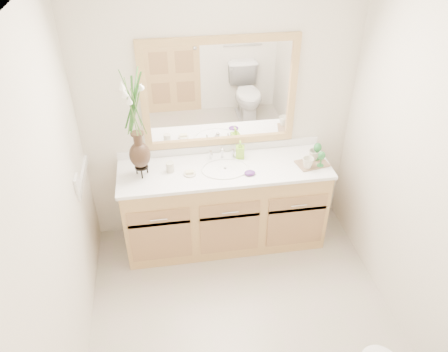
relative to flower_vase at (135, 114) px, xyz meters
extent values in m
plane|color=#BAAD9F|center=(0.70, -1.02, -1.40)|extent=(2.60, 2.60, 0.00)
cube|color=white|center=(0.70, -1.02, 1.00)|extent=(2.40, 2.60, 0.02)
cube|color=silver|center=(0.70, 0.28, -0.20)|extent=(2.40, 0.02, 2.40)
cube|color=silver|center=(-0.50, -1.02, -0.20)|extent=(0.02, 2.60, 2.40)
cube|color=silver|center=(1.90, -1.02, -0.20)|extent=(0.02, 2.60, 2.40)
cube|color=tan|center=(0.70, 0.00, -1.00)|extent=(1.80, 0.55, 0.80)
cube|color=white|center=(0.70, 0.00, -0.59)|extent=(1.84, 0.57, 0.03)
ellipsoid|color=white|center=(0.70, -0.02, -0.63)|extent=(0.38, 0.30, 0.12)
cylinder|color=silver|center=(0.70, 0.16, -0.52)|extent=(0.02, 0.02, 0.11)
cylinder|color=silver|center=(0.60, 0.16, -0.53)|extent=(0.02, 0.02, 0.08)
cylinder|color=silver|center=(0.80, 0.16, -0.53)|extent=(0.02, 0.02, 0.08)
cube|color=white|center=(0.70, 0.26, 0.00)|extent=(1.20, 0.01, 0.85)
cube|color=tan|center=(0.70, 0.26, 0.46)|extent=(1.32, 0.04, 0.06)
cube|color=tan|center=(0.70, 0.26, -0.45)|extent=(1.32, 0.04, 0.06)
cube|color=tan|center=(0.07, 0.26, 0.00)|extent=(0.06, 0.04, 0.85)
cube|color=tan|center=(1.33, 0.26, 0.00)|extent=(0.06, 0.04, 0.85)
cube|color=white|center=(-0.48, -0.25, -0.42)|extent=(0.02, 0.12, 0.12)
cylinder|color=black|center=(0.00, 0.00, -0.49)|extent=(0.11, 0.11, 0.01)
ellipsoid|color=black|center=(0.00, 0.00, -0.37)|extent=(0.17, 0.17, 0.22)
cylinder|color=black|center=(0.00, 0.00, -0.23)|extent=(0.07, 0.07, 0.10)
cylinder|color=#4C7A33|center=(0.00, 0.00, 0.04)|extent=(0.06, 0.06, 0.41)
cylinder|color=beige|center=(0.24, 0.02, -0.53)|extent=(0.07, 0.07, 0.09)
cylinder|color=beige|center=(0.40, -0.06, -0.56)|extent=(0.11, 0.11, 0.01)
cube|color=beige|center=(0.40, -0.06, -0.55)|extent=(0.06, 0.04, 0.02)
imported|color=#8ACD30|center=(0.87, 0.14, -0.49)|extent=(0.08, 0.08, 0.15)
ellipsoid|color=#502570|center=(0.90, -0.14, -0.55)|extent=(0.12, 0.11, 0.03)
cube|color=brown|center=(1.47, -0.07, -0.56)|extent=(0.29, 0.22, 0.01)
imported|color=beige|center=(1.41, -0.12, -0.51)|extent=(0.11, 0.10, 0.10)
imported|color=beige|center=(1.50, -0.01, -0.51)|extent=(0.11, 0.11, 0.10)
cylinder|color=#257031|center=(1.52, -0.12, -0.55)|extent=(0.06, 0.06, 0.01)
cylinder|color=#257031|center=(1.52, -0.12, -0.51)|extent=(0.01, 0.01, 0.09)
ellipsoid|color=#257031|center=(1.52, -0.12, -0.45)|extent=(0.06, 0.06, 0.08)
cylinder|color=#257031|center=(1.52, -0.01, -0.55)|extent=(0.07, 0.07, 0.01)
cylinder|color=#257031|center=(1.52, -0.01, -0.50)|extent=(0.01, 0.01, 0.10)
ellipsoid|color=#257031|center=(1.52, -0.01, -0.44)|extent=(0.07, 0.07, 0.08)
camera|label=1|loc=(0.21, -3.09, 1.54)|focal=35.00mm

